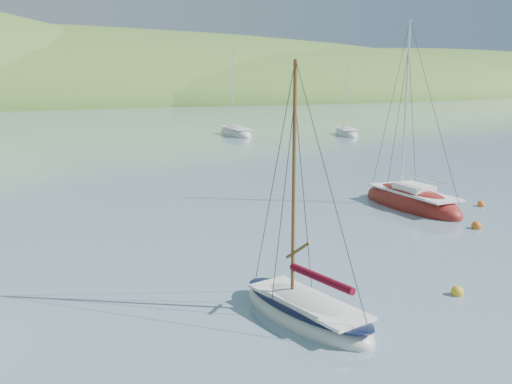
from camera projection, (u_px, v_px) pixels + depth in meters
name	position (u px, v px, depth m)	size (l,w,h in m)	color
ground	(353.00, 309.00, 18.37)	(700.00, 700.00, 0.00)	gray
daysailer_white	(306.00, 312.00, 17.67)	(2.83, 5.73, 8.44)	silver
sloop_red	(411.00, 203.00, 32.62)	(2.90, 7.72, 11.28)	maroon
distant_sloop_b	(236.00, 134.00, 71.63)	(3.63, 8.40, 11.64)	silver
distant_sloop_d	(347.00, 134.00, 71.80)	(4.89, 7.26, 9.80)	silver
mooring_buoys	(369.00, 244.00, 25.03)	(26.82, 13.26, 0.50)	yellow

